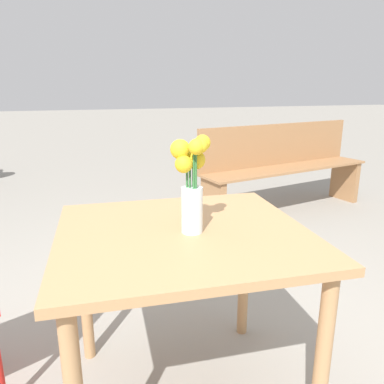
# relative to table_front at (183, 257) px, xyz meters

# --- Properties ---
(table_front) EXTENTS (0.92, 0.85, 0.71)m
(table_front) POSITION_rel_table_front_xyz_m (0.00, 0.00, 0.00)
(table_front) COLOR tan
(table_front) RESTS_ON ground_plane
(flower_vase) EXTENTS (0.13, 0.12, 0.33)m
(flower_vase) POSITION_rel_table_front_xyz_m (0.02, -0.02, 0.28)
(flower_vase) COLOR silver
(flower_vase) RESTS_ON table_front
(bench_near) EXTENTS (1.86, 0.73, 0.85)m
(bench_near) POSITION_rel_table_front_xyz_m (1.60, 1.99, -0.14)
(bench_near) COLOR #9E7047
(bench_near) RESTS_ON ground_plane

